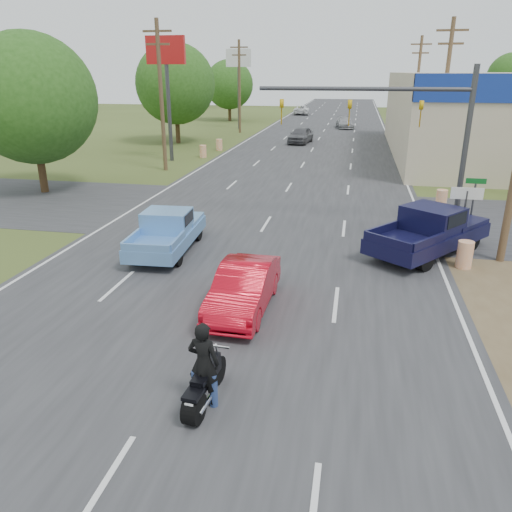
% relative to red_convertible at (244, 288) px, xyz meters
% --- Properties ---
extents(ground, '(200.00, 200.00, 0.00)m').
position_rel_red_convertible_xyz_m(ground, '(-0.91, -7.12, -0.70)').
color(ground, '#3C481C').
rests_on(ground, ground).
extents(main_road, '(15.00, 180.00, 0.02)m').
position_rel_red_convertible_xyz_m(main_road, '(-0.91, 32.88, -0.69)').
color(main_road, '#2D2D30').
rests_on(main_road, ground).
extents(cross_road, '(120.00, 10.00, 0.02)m').
position_rel_red_convertible_xyz_m(cross_road, '(-0.91, 10.88, -0.69)').
color(cross_road, '#2D2D30').
rests_on(cross_road, ground).
extents(utility_pole_2, '(2.00, 0.28, 10.00)m').
position_rel_red_convertible_xyz_m(utility_pole_2, '(8.59, 23.88, 4.62)').
color(utility_pole_2, '#4C3823').
rests_on(utility_pole_2, ground).
extents(utility_pole_3, '(2.00, 0.28, 10.00)m').
position_rel_red_convertible_xyz_m(utility_pole_3, '(8.59, 41.88, 4.62)').
color(utility_pole_3, '#4C3823').
rests_on(utility_pole_3, ground).
extents(utility_pole_5, '(2.00, 0.28, 10.00)m').
position_rel_red_convertible_xyz_m(utility_pole_5, '(-10.41, 20.88, 4.62)').
color(utility_pole_5, '#4C3823').
rests_on(utility_pole_5, ground).
extents(utility_pole_6, '(2.00, 0.28, 10.00)m').
position_rel_red_convertible_xyz_m(utility_pole_6, '(-10.41, 44.88, 4.62)').
color(utility_pole_6, '#4C3823').
rests_on(utility_pole_6, ground).
extents(tree_0, '(7.14, 7.14, 8.84)m').
position_rel_red_convertible_xyz_m(tree_0, '(-14.91, 12.88, 4.57)').
color(tree_0, '#422D19').
rests_on(tree_0, ground).
extents(tree_1, '(7.56, 7.56, 9.36)m').
position_rel_red_convertible_xyz_m(tree_1, '(-14.41, 34.88, 4.88)').
color(tree_1, '#422D19').
rests_on(tree_1, ground).
extents(tree_2, '(6.72, 6.72, 8.32)m').
position_rel_red_convertible_xyz_m(tree_2, '(-15.11, 58.88, 4.25)').
color(tree_2, '#422D19').
rests_on(tree_2, ground).
extents(tree_4, '(9.24, 9.24, 11.44)m').
position_rel_red_convertible_xyz_m(tree_4, '(-55.91, 67.88, 6.12)').
color(tree_4, '#422D19').
rests_on(tree_4, ground).
extents(tree_5, '(7.98, 7.98, 9.88)m').
position_rel_red_convertible_xyz_m(tree_5, '(29.09, 87.88, 5.19)').
color(tree_5, '#422D19').
rests_on(tree_5, ground).
extents(tree_6, '(8.82, 8.82, 10.92)m').
position_rel_red_convertible_xyz_m(tree_6, '(-30.91, 87.88, 5.81)').
color(tree_6, '#422D19').
rests_on(tree_6, ground).
extents(barrel_0, '(0.56, 0.56, 1.00)m').
position_rel_red_convertible_xyz_m(barrel_0, '(7.09, 4.88, -0.20)').
color(barrel_0, orange).
rests_on(barrel_0, ground).
extents(barrel_1, '(0.56, 0.56, 1.00)m').
position_rel_red_convertible_xyz_m(barrel_1, '(7.49, 13.38, -0.20)').
color(barrel_1, orange).
rests_on(barrel_1, ground).
extents(barrel_2, '(0.56, 0.56, 1.00)m').
position_rel_red_convertible_xyz_m(barrel_2, '(-9.41, 26.88, -0.20)').
color(barrel_2, orange).
rests_on(barrel_2, ground).
extents(barrel_3, '(0.56, 0.56, 1.00)m').
position_rel_red_convertible_xyz_m(barrel_3, '(-9.11, 30.88, -0.20)').
color(barrel_3, orange).
rests_on(barrel_3, ground).
extents(pole_sign_left_near, '(3.00, 0.35, 9.20)m').
position_rel_red_convertible_xyz_m(pole_sign_left_near, '(-11.41, 24.88, 6.47)').
color(pole_sign_left_near, '#3F3F44').
rests_on(pole_sign_left_near, ground).
extents(pole_sign_left_far, '(3.00, 0.35, 9.20)m').
position_rel_red_convertible_xyz_m(pole_sign_left_far, '(-11.41, 48.88, 6.47)').
color(pole_sign_left_far, '#3F3F44').
rests_on(pole_sign_left_far, ground).
extents(lane_sign, '(1.20, 0.08, 2.52)m').
position_rel_red_convertible_xyz_m(lane_sign, '(7.29, 6.88, 1.20)').
color(lane_sign, '#3F3F44').
rests_on(lane_sign, ground).
extents(street_name_sign, '(0.80, 0.08, 2.61)m').
position_rel_red_convertible_xyz_m(street_name_sign, '(7.89, 8.38, 0.91)').
color(street_name_sign, '#3F3F44').
rests_on(street_name_sign, ground).
extents(signal_mast, '(9.12, 0.40, 7.00)m').
position_rel_red_convertible_xyz_m(signal_mast, '(4.91, 9.88, 4.10)').
color(signal_mast, '#3F3F44').
rests_on(signal_mast, ground).
extents(red_convertible, '(1.58, 4.28, 1.40)m').
position_rel_red_convertible_xyz_m(red_convertible, '(0.00, 0.00, 0.00)').
color(red_convertible, '#BA0818').
rests_on(red_convertible, ground).
extents(motorcycle, '(0.65, 2.11, 1.07)m').
position_rel_red_convertible_xyz_m(motorcycle, '(0.17, -4.65, -0.23)').
color(motorcycle, black).
rests_on(motorcycle, ground).
extents(rider, '(0.72, 0.50, 1.86)m').
position_rel_red_convertible_xyz_m(rider, '(0.17, -4.60, 0.23)').
color(rider, black).
rests_on(rider, ground).
extents(blue_pickup, '(2.18, 5.05, 1.64)m').
position_rel_red_convertible_xyz_m(blue_pickup, '(-4.07, 4.58, 0.13)').
color(blue_pickup, black).
rests_on(blue_pickup, ground).
extents(navy_pickup, '(5.17, 5.77, 1.87)m').
position_rel_red_convertible_xyz_m(navy_pickup, '(6.05, 6.28, 0.24)').
color(navy_pickup, black).
rests_on(navy_pickup, ground).
extents(distant_car_grey, '(2.43, 4.79, 1.56)m').
position_rel_red_convertible_xyz_m(distant_car_grey, '(-2.44, 37.05, 0.08)').
color(distant_car_grey, '#515055').
rests_on(distant_car_grey, ground).
extents(distant_car_silver, '(2.56, 4.90, 1.35)m').
position_rel_red_convertible_xyz_m(distant_car_silver, '(1.43, 52.00, -0.02)').
color(distant_car_silver, '#9B9CA0').
rests_on(distant_car_silver, ground).
extents(distant_car_white, '(2.76, 5.39, 1.45)m').
position_rel_red_convertible_xyz_m(distant_car_white, '(-6.22, 71.98, 0.03)').
color(distant_car_white, white).
rests_on(distant_car_white, ground).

